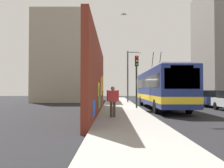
# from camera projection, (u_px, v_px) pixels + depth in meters

# --- Properties ---
(ground_plane) EXTENTS (80.00, 80.00, 0.00)m
(ground_plane) POSITION_uv_depth(u_px,v_px,m) (140.00, 109.00, 19.25)
(ground_plane) COLOR black
(sidewalk_slab) EXTENTS (48.00, 3.20, 0.15)m
(sidewalk_slab) POSITION_uv_depth(u_px,v_px,m) (121.00, 108.00, 19.25)
(sidewalk_slab) COLOR gray
(sidewalk_slab) RESTS_ON ground_plane
(graffiti_wall) EXTENTS (13.81, 0.32, 4.81)m
(graffiti_wall) POSITION_uv_depth(u_px,v_px,m) (97.00, 78.00, 15.23)
(graffiti_wall) COLOR maroon
(graffiti_wall) RESTS_ON ground_plane
(building_far_left) EXTENTS (9.58, 7.11, 12.04)m
(building_far_left) POSITION_uv_depth(u_px,v_px,m) (65.00, 60.00, 33.22)
(building_far_left) COLOR #9E937F
(building_far_left) RESTS_ON ground_plane
(city_bus) EXTENTS (12.37, 2.53, 5.12)m
(city_bus) POSITION_uv_depth(u_px,v_px,m) (160.00, 87.00, 19.67)
(city_bus) COLOR navy
(city_bus) RESTS_ON ground_plane
(parked_car_navy) EXTENTS (4.88, 1.85, 1.58)m
(parked_car_navy) POSITION_uv_depth(u_px,v_px,m) (206.00, 98.00, 22.80)
(parked_car_navy) COLOR navy
(parked_car_navy) RESTS_ON ground_plane
(parked_car_red) EXTENTS (4.84, 1.89, 1.58)m
(parked_car_red) POSITION_uv_depth(u_px,v_px,m) (186.00, 96.00, 28.78)
(parked_car_red) COLOR #B21E19
(parked_car_red) RESTS_ON ground_plane
(pedestrian_near_wall) EXTENTS (0.23, 0.68, 1.68)m
(pedestrian_near_wall) POSITION_uv_depth(u_px,v_px,m) (113.00, 99.00, 12.57)
(pedestrian_near_wall) COLOR #3F3326
(pedestrian_near_wall) RESTS_ON sidewalk_slab
(traffic_light) EXTENTS (0.49, 0.28, 4.27)m
(traffic_light) POSITION_uv_depth(u_px,v_px,m) (137.00, 73.00, 18.62)
(traffic_light) COLOR #2D382D
(traffic_light) RESTS_ON sidewalk_slab
(street_lamp) EXTENTS (0.44, 1.71, 6.20)m
(street_lamp) POSITION_uv_depth(u_px,v_px,m) (129.00, 72.00, 27.77)
(street_lamp) COLOR #4C4C51
(street_lamp) RESTS_ON sidewalk_slab
(curbside_puddle) EXTENTS (1.91, 1.91, 0.00)m
(curbside_puddle) POSITION_uv_depth(u_px,v_px,m) (152.00, 112.00, 16.89)
(curbside_puddle) COLOR black
(curbside_puddle) RESTS_ON ground_plane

